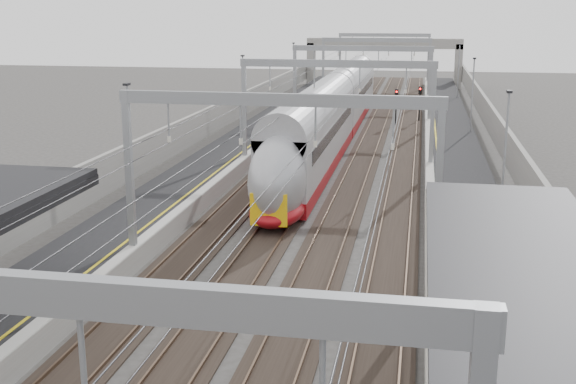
% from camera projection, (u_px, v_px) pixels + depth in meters
% --- Properties ---
extents(platform_left, '(4.00, 120.00, 1.00)m').
position_uv_depth(platform_left, '(232.00, 154.00, 53.09)').
color(platform_left, black).
rests_on(platform_left, ground).
extents(platform_right, '(4.00, 120.00, 1.00)m').
position_uv_depth(platform_right, '(455.00, 162.00, 50.28)').
color(platform_right, black).
rests_on(platform_right, ground).
extents(tracks, '(11.40, 140.00, 0.20)m').
position_uv_depth(tracks, '(340.00, 164.00, 51.79)').
color(tracks, black).
rests_on(tracks, ground).
extents(overhead_line, '(13.00, 140.00, 6.60)m').
position_uv_depth(overhead_line, '(351.00, 71.00, 56.61)').
color(overhead_line, gray).
rests_on(overhead_line, platform_left).
extents(overbridge, '(22.00, 2.20, 6.90)m').
position_uv_depth(overbridge, '(384.00, 50.00, 102.96)').
color(overbridge, gray).
rests_on(overbridge, ground).
extents(wall_left, '(0.30, 120.00, 3.20)m').
position_uv_depth(wall_left, '(190.00, 137.00, 53.38)').
color(wall_left, gray).
rests_on(wall_left, ground).
extents(wall_right, '(0.30, 120.00, 3.20)m').
position_uv_depth(wall_right, '(503.00, 148.00, 49.45)').
color(wall_right, gray).
rests_on(wall_right, ground).
extents(train, '(2.90, 52.85, 4.58)m').
position_uv_depth(train, '(332.00, 119.00, 57.99)').
color(train, '#9E0E15').
rests_on(train, ground).
extents(signal_green, '(0.32, 0.32, 3.48)m').
position_uv_depth(signal_green, '(319.00, 91.00, 76.80)').
color(signal_green, black).
rests_on(signal_green, ground).
extents(signal_red_near, '(0.32, 0.32, 3.48)m').
position_uv_depth(signal_red_near, '(396.00, 100.00, 68.76)').
color(signal_red_near, black).
rests_on(signal_red_near, ground).
extents(signal_red_far, '(0.32, 0.32, 3.48)m').
position_uv_depth(signal_red_far, '(420.00, 97.00, 71.24)').
color(signal_red_far, black).
rests_on(signal_red_far, ground).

